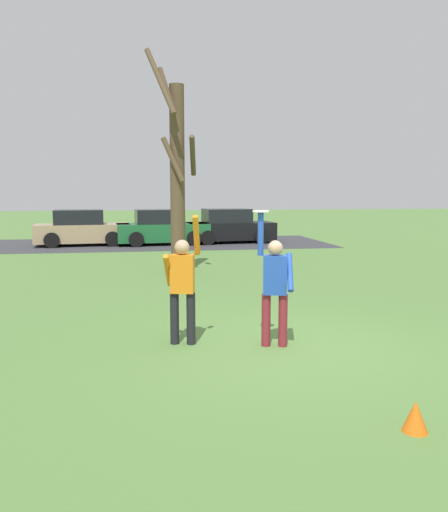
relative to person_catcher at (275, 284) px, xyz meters
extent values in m
plane|color=#567F3D|center=(0.20, -0.10, -0.98)|extent=(120.00, 120.00, 0.00)
cylinder|color=maroon|center=(0.13, -0.03, -0.57)|extent=(0.14, 0.14, 0.82)
cylinder|color=maroon|center=(-0.13, 0.03, -0.57)|extent=(0.14, 0.14, 0.82)
cube|color=#234CB2|center=(0.00, 0.00, 0.14)|extent=(0.40, 0.30, 0.60)
sphere|color=tan|center=(0.00, 0.00, 0.55)|extent=(0.23, 0.23, 0.23)
cylinder|color=#234CB2|center=(0.22, -0.05, 0.19)|extent=(0.19, 0.48, 0.58)
cylinder|color=#234CB2|center=(-0.22, 0.05, 0.77)|extent=(0.09, 0.09, 0.66)
cylinder|color=black|center=(-1.52, 0.38, -0.57)|extent=(0.14, 0.14, 0.82)
cylinder|color=black|center=(-1.26, 0.32, -0.57)|extent=(0.14, 0.14, 0.82)
cube|color=orange|center=(-1.39, 0.35, 0.14)|extent=(0.40, 0.30, 0.60)
sphere|color=tan|center=(-1.39, 0.35, 0.55)|extent=(0.23, 0.23, 0.23)
cylinder|color=orange|center=(-1.61, 0.40, 0.19)|extent=(0.19, 0.48, 0.58)
cylinder|color=orange|center=(-1.17, 0.29, 0.74)|extent=(0.16, 0.35, 0.64)
cylinder|color=white|center=(-0.22, 0.05, 1.11)|extent=(0.25, 0.25, 0.02)
cube|color=tan|center=(-4.51, 16.32, -0.43)|extent=(4.24, 2.15, 0.80)
cube|color=black|center=(-4.66, 16.31, 0.29)|extent=(2.23, 1.82, 0.64)
cylinder|color=black|center=(-3.33, 17.34, -0.65)|extent=(0.68, 0.28, 0.66)
cylinder|color=black|center=(-3.17, 15.53, -0.65)|extent=(0.68, 0.28, 0.66)
cylinder|color=black|center=(-5.86, 17.12, -0.65)|extent=(0.68, 0.28, 0.66)
cylinder|color=black|center=(-5.70, 15.31, -0.65)|extent=(0.68, 0.28, 0.66)
cube|color=#1E6633|center=(-0.96, 16.14, -0.43)|extent=(4.24, 2.15, 0.80)
cube|color=black|center=(-1.11, 16.13, 0.29)|extent=(2.23, 1.82, 0.64)
cylinder|color=black|center=(0.23, 17.16, -0.65)|extent=(0.68, 0.28, 0.66)
cylinder|color=black|center=(0.39, 15.35, -0.65)|extent=(0.68, 0.28, 0.66)
cylinder|color=black|center=(-2.30, 16.94, -0.65)|extent=(0.68, 0.28, 0.66)
cylinder|color=black|center=(-2.15, 15.13, -0.65)|extent=(0.68, 0.28, 0.66)
cube|color=black|center=(2.20, 16.48, -0.43)|extent=(4.24, 2.15, 0.80)
cube|color=black|center=(2.05, 16.47, 0.29)|extent=(2.23, 1.82, 0.64)
cylinder|color=black|center=(3.39, 17.50, -0.65)|extent=(0.68, 0.28, 0.66)
cylinder|color=black|center=(3.55, 15.69, -0.65)|extent=(0.68, 0.28, 0.66)
cylinder|color=black|center=(0.86, 17.28, -0.65)|extent=(0.68, 0.28, 0.66)
cylinder|color=black|center=(1.01, 15.46, -0.65)|extent=(0.68, 0.28, 0.66)
cube|color=#38383D|center=(-1.21, 16.51, -0.98)|extent=(15.72, 6.40, 0.01)
cylinder|color=brown|center=(-0.91, 7.57, 1.72)|extent=(0.42, 0.42, 5.40)
cylinder|color=brown|center=(-0.47, 7.50, 2.43)|extent=(0.30, 1.02, 1.12)
cylinder|color=brown|center=(-1.38, 7.23, 4.42)|extent=(0.87, 1.13, 1.95)
cylinder|color=brown|center=(-1.19, 7.40, 4.21)|extent=(0.54, 0.76, 1.37)
cylinder|color=brown|center=(-1.05, 7.31, 2.30)|extent=(0.71, 0.48, 1.29)
cone|color=orange|center=(0.64, -3.06, -0.82)|extent=(0.26, 0.26, 0.32)
camera|label=1|loc=(-2.05, -7.63, 1.40)|focal=36.54mm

